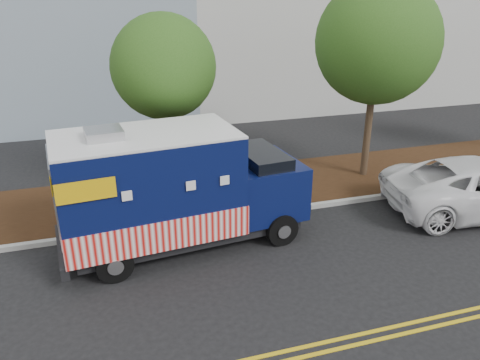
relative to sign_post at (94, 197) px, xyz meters
name	(u,v)px	position (x,y,z in m)	size (l,w,h in m)	color
ground	(223,244)	(3.35, -1.63, -1.20)	(120.00, 120.00, 0.00)	black
curb	(211,220)	(3.35, -0.23, -1.12)	(120.00, 0.18, 0.15)	#9E9E99
mulch_strip	(197,193)	(3.35, 1.87, -1.12)	(120.00, 4.00, 0.15)	black
centerline_near	(280,352)	(3.35, -6.08, -1.19)	(120.00, 0.10, 0.01)	gold
tree_b	(164,67)	(2.50, 2.15, 3.22)	(3.32, 3.32, 6.09)	#38281C
tree_c	(377,42)	(9.78, 1.65, 3.80)	(4.26, 4.26, 7.14)	#38281C
sign_post	(94,197)	(0.00, 0.00, 0.00)	(0.06, 0.06, 2.40)	#473828
food_truck	(171,192)	(2.04, -1.25, 0.42)	(7.02, 3.22, 3.58)	black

